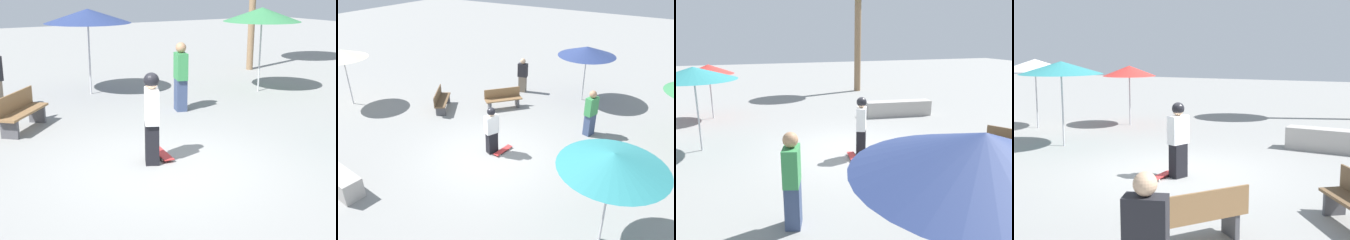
# 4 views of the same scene
# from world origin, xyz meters

# --- Properties ---
(ground_plane) EXTENTS (60.00, 60.00, 0.00)m
(ground_plane) POSITION_xyz_m (0.00, 0.00, 0.00)
(ground_plane) COLOR gray
(skater_main) EXTENTS (0.51, 0.41, 1.68)m
(skater_main) POSITION_xyz_m (0.35, 0.13, 0.91)
(skater_main) COLOR black
(skater_main) RESTS_ON ground_plane
(skateboard) EXTENTS (0.82, 0.30, 0.07)m
(skateboard) POSITION_xyz_m (0.55, -0.18, 0.06)
(skateboard) COLOR red
(skateboard) RESTS_ON ground_plane
(concrete_ledge) EXTENTS (0.86, 2.79, 0.62)m
(concrete_ledge) POSITION_xyz_m (-3.57, 3.23, 0.31)
(concrete_ledge) COLOR #A8A39E
(concrete_ledge) RESTS_ON ground_plane
(bench_far) EXTENTS (1.50, 1.38, 0.85)m
(bench_far) POSITION_xyz_m (3.56, 1.75, 0.43)
(bench_far) COLOR #47474C
(bench_far) RESTS_ON ground_plane
(shade_umbrella_red) EXTENTS (1.93, 1.93, 2.18)m
(shade_umbrella_red) POSITION_xyz_m (-5.40, -4.15, 1.99)
(shade_umbrella_red) COLOR #B7B7BC
(shade_umbrella_red) RESTS_ON ground_plane
(shade_umbrella_navy) EXTENTS (2.50, 2.50, 2.49)m
(shade_umbrella_navy) POSITION_xyz_m (6.23, -0.88, 2.28)
(shade_umbrella_navy) COLOR #B7B7BC
(shade_umbrella_navy) RESTS_ON ground_plane
(shade_umbrella_teal) EXTENTS (2.38, 2.38, 2.46)m
(shade_umbrella_teal) POSITION_xyz_m (-1.44, -4.21, 2.27)
(shade_umbrella_teal) COLOR #B7B7BC
(shade_umbrella_teal) RESTS_ON ground_plane
(bystander_watching) EXTENTS (0.54, 0.39, 1.76)m
(bystander_watching) POSITION_xyz_m (3.29, -2.24, 0.88)
(bystander_watching) COLOR #38476B
(bystander_watching) RESTS_ON ground_plane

